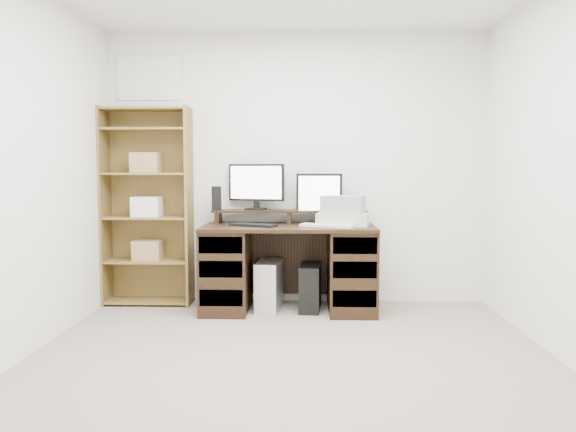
{
  "coord_description": "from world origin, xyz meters",
  "views": [
    {
      "loc": [
        0.09,
        -3.23,
        1.23
      ],
      "look_at": [
        -0.05,
        1.43,
        0.85
      ],
      "focal_mm": 35.0,
      "sensor_mm": 36.0,
      "label": 1
    }
  ],
  "objects_px": {
    "monitor_small": "(319,196)",
    "printer": "(343,219)",
    "tower_silver": "(269,285)",
    "monitor_wide": "(256,184)",
    "tower_black": "(310,287)",
    "bookshelf": "(148,205)",
    "desk": "(289,266)"
  },
  "relations": [
    {
      "from": "tower_silver",
      "to": "tower_black",
      "type": "relative_size",
      "value": 1.04
    },
    {
      "from": "monitor_wide",
      "to": "printer",
      "type": "distance_m",
      "value": 0.86
    },
    {
      "from": "printer",
      "to": "monitor_wide",
      "type": "bearing_deg",
      "value": 174.01
    },
    {
      "from": "monitor_small",
      "to": "tower_black",
      "type": "height_order",
      "value": "monitor_small"
    },
    {
      "from": "printer",
      "to": "bookshelf",
      "type": "xyz_separation_m",
      "value": [
        -1.78,
        0.21,
        0.11
      ]
    },
    {
      "from": "monitor_small",
      "to": "printer",
      "type": "relative_size",
      "value": 1.03
    },
    {
      "from": "desk",
      "to": "tower_black",
      "type": "xyz_separation_m",
      "value": [
        0.19,
        0.0,
        -0.19
      ]
    },
    {
      "from": "monitor_wide",
      "to": "tower_silver",
      "type": "height_order",
      "value": "monitor_wide"
    },
    {
      "from": "printer",
      "to": "tower_black",
      "type": "bearing_deg",
      "value": -169.02
    },
    {
      "from": "monitor_wide",
      "to": "bookshelf",
      "type": "height_order",
      "value": "bookshelf"
    },
    {
      "from": "monitor_wide",
      "to": "tower_black",
      "type": "xyz_separation_m",
      "value": [
        0.49,
        -0.23,
        -0.9
      ]
    },
    {
      "from": "monitor_small",
      "to": "tower_silver",
      "type": "distance_m",
      "value": 0.91
    },
    {
      "from": "tower_silver",
      "to": "monitor_wide",
      "type": "bearing_deg",
      "value": 126.7
    },
    {
      "from": "monitor_small",
      "to": "tower_silver",
      "type": "xyz_separation_m",
      "value": [
        -0.44,
        -0.17,
        -0.78
      ]
    },
    {
      "from": "bookshelf",
      "to": "printer",
      "type": "bearing_deg",
      "value": -6.7
    },
    {
      "from": "tower_black",
      "to": "bookshelf",
      "type": "xyz_separation_m",
      "value": [
        -1.49,
        0.21,
        0.72
      ]
    },
    {
      "from": "monitor_small",
      "to": "tower_black",
      "type": "relative_size",
      "value": 1.08
    },
    {
      "from": "desk",
      "to": "monitor_small",
      "type": "bearing_deg",
      "value": 33.8
    },
    {
      "from": "monitor_small",
      "to": "tower_black",
      "type": "bearing_deg",
      "value": -107.32
    },
    {
      "from": "bookshelf",
      "to": "tower_silver",
      "type": "bearing_deg",
      "value": -10.07
    },
    {
      "from": "bookshelf",
      "to": "monitor_wide",
      "type": "bearing_deg",
      "value": 1.16
    },
    {
      "from": "monitor_wide",
      "to": "monitor_small",
      "type": "height_order",
      "value": "monitor_wide"
    },
    {
      "from": "monitor_small",
      "to": "tower_silver",
      "type": "bearing_deg",
      "value": -152.41
    },
    {
      "from": "monitor_small",
      "to": "monitor_wide",
      "type": "bearing_deg",
      "value": -178.37
    },
    {
      "from": "desk",
      "to": "tower_silver",
      "type": "bearing_deg",
      "value": 175.77
    },
    {
      "from": "tower_silver",
      "to": "tower_black",
      "type": "xyz_separation_m",
      "value": [
        0.36,
        -0.01,
        -0.01
      ]
    },
    {
      "from": "monitor_wide",
      "to": "printer",
      "type": "relative_size",
      "value": 1.18
    },
    {
      "from": "bookshelf",
      "to": "monitor_small",
      "type": "bearing_deg",
      "value": -1.16
    },
    {
      "from": "tower_silver",
      "to": "bookshelf",
      "type": "distance_m",
      "value": 1.34
    },
    {
      "from": "desk",
      "to": "tower_silver",
      "type": "distance_m",
      "value": 0.25
    },
    {
      "from": "printer",
      "to": "tower_silver",
      "type": "xyz_separation_m",
      "value": [
        -0.65,
        0.01,
        -0.59
      ]
    },
    {
      "from": "tower_silver",
      "to": "bookshelf",
      "type": "relative_size",
      "value": 0.24
    }
  ]
}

